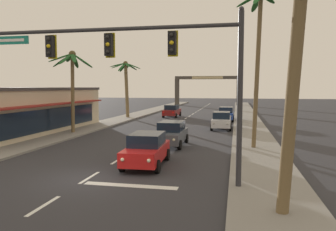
{
  "coord_description": "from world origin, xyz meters",
  "views": [
    {
      "loc": [
        6.44,
        -13.42,
        4.07
      ],
      "look_at": [
        2.02,
        8.0,
        2.2
      ],
      "focal_mm": 35.39,
      "sensor_mm": 36.0,
      "label": 1
    }
  ],
  "objects_px": {
    "sedan_third_in_queue": "(171,133)",
    "palm_right_nearest": "(300,12)",
    "sedan_parked_mid_kerb": "(226,114)",
    "palm_left_third": "(126,79)",
    "palm_left_second": "(72,71)",
    "traffic_signal_mast": "(149,59)",
    "town_gateway_arch": "(207,86)",
    "sedan_parked_nearest_kerb": "(221,120)",
    "sedan_oncoming_far": "(172,111)",
    "storefront_strip_left": "(17,111)",
    "palm_right_second": "(259,36)",
    "sedan_lead_at_stop_bar": "(147,149)"
  },
  "relations": [
    {
      "from": "sedan_third_in_queue",
      "to": "palm_right_nearest",
      "type": "bearing_deg",
      "value": -62.33
    },
    {
      "from": "palm_right_second",
      "to": "palm_left_third",
      "type": "bearing_deg",
      "value": 128.83
    },
    {
      "from": "palm_right_nearest",
      "to": "town_gateway_arch",
      "type": "distance_m",
      "value": 65.0
    },
    {
      "from": "sedan_third_in_queue",
      "to": "palm_left_third",
      "type": "bearing_deg",
      "value": 117.22
    },
    {
      "from": "sedan_parked_mid_kerb",
      "to": "storefront_strip_left",
      "type": "height_order",
      "value": "storefront_strip_left"
    },
    {
      "from": "palm_left_third",
      "to": "palm_left_second",
      "type": "bearing_deg",
      "value": -88.92
    },
    {
      "from": "palm_right_nearest",
      "to": "town_gateway_arch",
      "type": "bearing_deg",
      "value": 97.3
    },
    {
      "from": "sedan_lead_at_stop_bar",
      "to": "palm_right_second",
      "type": "distance_m",
      "value": 10.49
    },
    {
      "from": "palm_left_second",
      "to": "palm_right_nearest",
      "type": "relative_size",
      "value": 0.81
    },
    {
      "from": "palm_right_second",
      "to": "storefront_strip_left",
      "type": "height_order",
      "value": "palm_right_second"
    },
    {
      "from": "town_gateway_arch",
      "to": "traffic_signal_mast",
      "type": "bearing_deg",
      "value": -87.29
    },
    {
      "from": "sedan_oncoming_far",
      "to": "sedan_parked_mid_kerb",
      "type": "relative_size",
      "value": 1.01
    },
    {
      "from": "sedan_parked_mid_kerb",
      "to": "palm_left_third",
      "type": "height_order",
      "value": "palm_left_third"
    },
    {
      "from": "traffic_signal_mast",
      "to": "sedan_parked_nearest_kerb",
      "type": "height_order",
      "value": "traffic_signal_mast"
    },
    {
      "from": "traffic_signal_mast",
      "to": "palm_left_third",
      "type": "xyz_separation_m",
      "value": [
        -10.71,
        28.34,
        -0.09
      ]
    },
    {
      "from": "sedan_oncoming_far",
      "to": "palm_right_nearest",
      "type": "relative_size",
      "value": 0.5
    },
    {
      "from": "sedan_lead_at_stop_bar",
      "to": "sedan_oncoming_far",
      "type": "relative_size",
      "value": 1.0
    },
    {
      "from": "palm_right_nearest",
      "to": "storefront_strip_left",
      "type": "xyz_separation_m",
      "value": [
        -20.62,
        15.0,
        -4.26
      ]
    },
    {
      "from": "traffic_signal_mast",
      "to": "storefront_strip_left",
      "type": "height_order",
      "value": "traffic_signal_mast"
    },
    {
      "from": "town_gateway_arch",
      "to": "sedan_parked_mid_kerb",
      "type": "bearing_deg",
      "value": -81.3
    },
    {
      "from": "sedan_parked_nearest_kerb",
      "to": "palm_right_second",
      "type": "distance_m",
      "value": 12.46
    },
    {
      "from": "traffic_signal_mast",
      "to": "palm_right_nearest",
      "type": "relative_size",
      "value": 1.26
    },
    {
      "from": "palm_left_third",
      "to": "traffic_signal_mast",
      "type": "bearing_deg",
      "value": -69.31
    },
    {
      "from": "sedan_third_in_queue",
      "to": "sedan_oncoming_far",
      "type": "bearing_deg",
      "value": 100.86
    },
    {
      "from": "storefront_strip_left",
      "to": "palm_left_second",
      "type": "bearing_deg",
      "value": 10.28
    },
    {
      "from": "town_gateway_arch",
      "to": "sedan_lead_at_stop_bar",
      "type": "bearing_deg",
      "value": -88.14
    },
    {
      "from": "palm_left_second",
      "to": "sedan_third_in_queue",
      "type": "bearing_deg",
      "value": -22.67
    },
    {
      "from": "sedan_lead_at_stop_bar",
      "to": "palm_left_second",
      "type": "bearing_deg",
      "value": 133.06
    },
    {
      "from": "palm_right_second",
      "to": "traffic_signal_mast",
      "type": "bearing_deg",
      "value": -118.59
    },
    {
      "from": "palm_left_second",
      "to": "traffic_signal_mast",
      "type": "bearing_deg",
      "value": -51.84
    },
    {
      "from": "sedan_third_in_queue",
      "to": "palm_right_second",
      "type": "distance_m",
      "value": 8.7
    },
    {
      "from": "sedan_oncoming_far",
      "to": "storefront_strip_left",
      "type": "bearing_deg",
      "value": -118.45
    },
    {
      "from": "traffic_signal_mast",
      "to": "sedan_lead_at_stop_bar",
      "type": "bearing_deg",
      "value": 107.68
    },
    {
      "from": "sedan_parked_mid_kerb",
      "to": "storefront_strip_left",
      "type": "bearing_deg",
      "value": -139.33
    },
    {
      "from": "sedan_oncoming_far",
      "to": "palm_right_nearest",
      "type": "xyz_separation_m",
      "value": [
        10.44,
        -33.79,
        5.43
      ]
    },
    {
      "from": "sedan_oncoming_far",
      "to": "sedan_parked_nearest_kerb",
      "type": "distance_m",
      "value": 13.95
    },
    {
      "from": "sedan_parked_nearest_kerb",
      "to": "sedan_parked_mid_kerb",
      "type": "xyz_separation_m",
      "value": [
        0.19,
        8.26,
        0.0
      ]
    },
    {
      "from": "sedan_parked_nearest_kerb",
      "to": "palm_left_second",
      "type": "xyz_separation_m",
      "value": [
        -12.56,
        -5.99,
        4.58
      ]
    },
    {
      "from": "sedan_oncoming_far",
      "to": "palm_right_nearest",
      "type": "height_order",
      "value": "palm_right_nearest"
    },
    {
      "from": "sedan_parked_nearest_kerb",
      "to": "palm_right_nearest",
      "type": "height_order",
      "value": "palm_right_nearest"
    },
    {
      "from": "sedan_oncoming_far",
      "to": "palm_left_second",
      "type": "bearing_deg",
      "value": -106.55
    },
    {
      "from": "sedan_parked_mid_kerb",
      "to": "palm_left_third",
      "type": "xyz_separation_m",
      "value": [
        -13.03,
        0.83,
        4.28
      ]
    },
    {
      "from": "sedan_parked_nearest_kerb",
      "to": "palm_right_nearest",
      "type": "xyz_separation_m",
      "value": [
        3.2,
        -21.87,
        5.43
      ]
    },
    {
      "from": "palm_right_second",
      "to": "sedan_oncoming_far",
      "type": "bearing_deg",
      "value": 114.23
    },
    {
      "from": "traffic_signal_mast",
      "to": "palm_right_second",
      "type": "xyz_separation_m",
      "value": [
        4.89,
        8.97,
        2.11
      ]
    },
    {
      "from": "traffic_signal_mast",
      "to": "sedan_third_in_queue",
      "type": "distance_m",
      "value": 10.31
    },
    {
      "from": "sedan_oncoming_far",
      "to": "palm_right_second",
      "type": "distance_m",
      "value": 25.19
    },
    {
      "from": "palm_left_third",
      "to": "town_gateway_arch",
      "type": "distance_m",
      "value": 34.38
    },
    {
      "from": "palm_left_second",
      "to": "town_gateway_arch",
      "type": "height_order",
      "value": "palm_left_second"
    },
    {
      "from": "storefront_strip_left",
      "to": "palm_left_third",
      "type": "bearing_deg",
      "value": 74.0
    }
  ]
}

